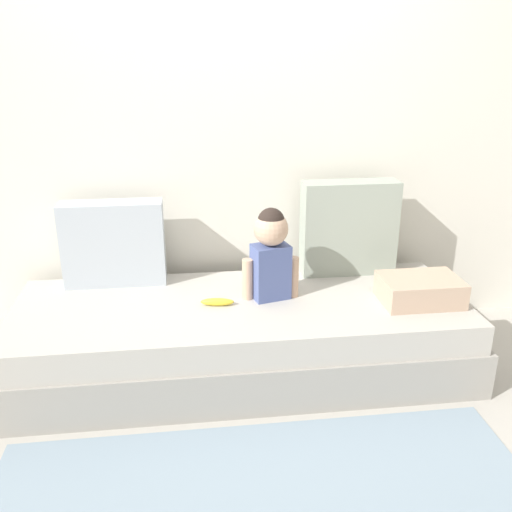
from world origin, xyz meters
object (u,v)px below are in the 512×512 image
at_px(throw_pillow_left, 114,243).
at_px(banana, 217,302).
at_px(folded_blanket, 420,290).
at_px(couch, 241,336).
at_px(throw_pillow_right, 349,228).
at_px(toddler, 271,250).

height_order(throw_pillow_left, banana, throw_pillow_left).
bearing_deg(throw_pillow_left, folded_blanket, -15.94).
bearing_deg(throw_pillow_left, banana, -34.29).
relative_size(couch, throw_pillow_right, 4.43).
xyz_separation_m(throw_pillow_left, folded_blanket, (1.58, -0.45, -0.17)).
relative_size(toddler, banana, 2.86).
height_order(throw_pillow_right, banana, throw_pillow_right).
height_order(throw_pillow_left, toddler, toddler).
xyz_separation_m(throw_pillow_left, throw_pillow_right, (1.32, 0.00, 0.04)).
bearing_deg(couch, folded_blanket, -6.84).
height_order(toddler, folded_blanket, toddler).
bearing_deg(banana, folded_blanket, -4.60).
relative_size(throw_pillow_right, toddler, 1.11).
bearing_deg(banana, couch, 12.38).
height_order(couch, banana, banana).
xyz_separation_m(toddler, folded_blanket, (0.75, -0.15, -0.20)).
bearing_deg(throw_pillow_right, toddler, -148.78).
xyz_separation_m(toddler, banana, (-0.28, -0.07, -0.24)).
bearing_deg(folded_blanket, banana, 175.40).
height_order(couch, folded_blanket, folded_blanket).
height_order(banana, folded_blanket, folded_blanket).
height_order(throw_pillow_right, toddler, throw_pillow_right).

